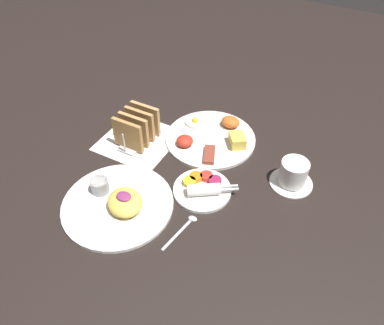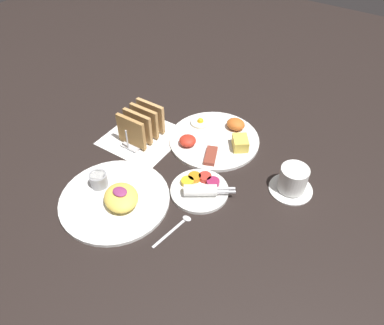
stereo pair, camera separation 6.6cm
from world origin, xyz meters
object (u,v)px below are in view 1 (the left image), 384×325
object	(u,v)px
plate_breakfast	(212,137)
coffee_cup	(293,174)
plate_foreground	(118,202)
plate_condiments	(203,188)
toast_rack	(137,128)

from	to	relation	value
plate_breakfast	coffee_cup	world-z (taller)	coffee_cup
plate_breakfast	plate_foreground	world-z (taller)	plate_foreground
plate_condiments	toast_rack	world-z (taller)	toast_rack
plate_breakfast	plate_condiments	size ratio (longest dim) A/B	1.62
coffee_cup	plate_breakfast	bearing A→B (deg)	166.90
plate_condiments	coffee_cup	bearing A→B (deg)	34.68
plate_foreground	coffee_cup	bearing A→B (deg)	38.15
plate_foreground	coffee_cup	size ratio (longest dim) A/B	2.46
toast_rack	coffee_cup	world-z (taller)	toast_rack
plate_foreground	coffee_cup	world-z (taller)	coffee_cup
plate_condiments	plate_foreground	world-z (taller)	plate_foreground
plate_condiments	plate_foreground	size ratio (longest dim) A/B	0.59
toast_rack	coffee_cup	size ratio (longest dim) A/B	1.23
toast_rack	coffee_cup	xyz separation A→B (m)	(0.48, 0.05, -0.02)
plate_condiments	plate_breakfast	bearing A→B (deg)	109.44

